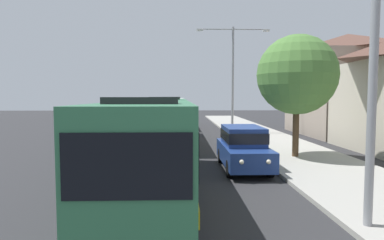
{
  "coord_description": "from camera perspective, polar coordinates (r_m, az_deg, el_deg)",
  "views": [
    {
      "loc": [
        -0.36,
        1.26,
        3.22
      ],
      "look_at": [
        0.2,
        18.0,
        2.05
      ],
      "focal_mm": 31.19,
      "sensor_mm": 36.0,
      "label": 1
    }
  ],
  "objects": [
    {
      "name": "bus_lead",
      "position": [
        11.43,
        -6.64,
        -3.71
      ],
      "size": [
        2.58,
        11.06,
        3.21
      ],
      "color": "#33724C",
      "rests_on": "ground_plane"
    },
    {
      "name": "bus_second_in_line",
      "position": [
        23.42,
        -4.22,
        0.25
      ],
      "size": [
        2.58,
        11.9,
        3.21
      ],
      "color": "#33724C",
      "rests_on": "ground_plane"
    },
    {
      "name": "bus_middle",
      "position": [
        35.69,
        -3.44,
        1.54
      ],
      "size": [
        2.58,
        10.69,
        3.21
      ],
      "color": "silver",
      "rests_on": "ground_plane"
    },
    {
      "name": "white_suv",
      "position": [
        15.01,
        8.71,
        -4.42
      ],
      "size": [
        1.86,
        4.82,
        1.9
      ],
      "color": "navy",
      "rests_on": "ground_plane"
    },
    {
      "name": "streetlamp_mid",
      "position": [
        29.06,
        6.98,
        8.72
      ],
      "size": [
        6.24,
        0.28,
        9.0
      ],
      "color": "gray",
      "rests_on": "sidewalk"
    },
    {
      "name": "roadside_tree",
      "position": [
        17.89,
        17.51,
        7.35
      ],
      "size": [
        4.05,
        4.05,
        6.21
      ],
      "color": "#4C3823",
      "rests_on": "sidewalk"
    },
    {
      "name": "house_distant_gabled",
      "position": [
        31.24,
        24.88,
        5.63
      ],
      "size": [
        7.82,
        9.87,
        8.48
      ],
      "color": "gray",
      "rests_on": "ground_plane"
    }
  ]
}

